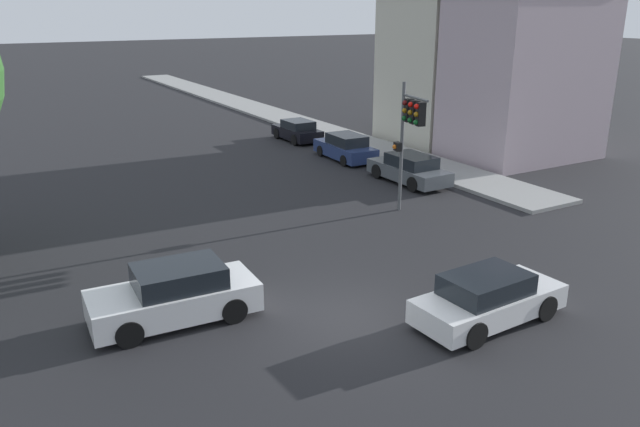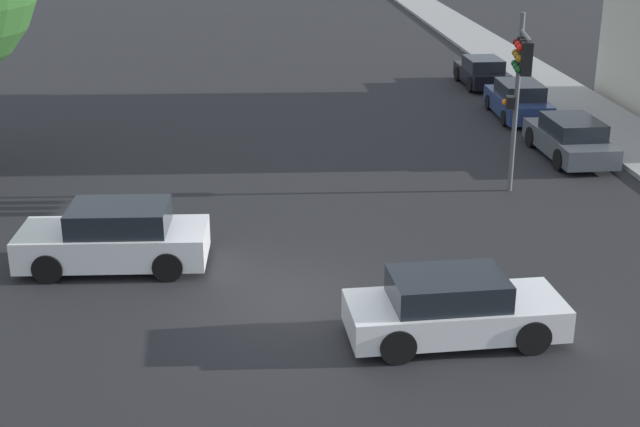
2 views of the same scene
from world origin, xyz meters
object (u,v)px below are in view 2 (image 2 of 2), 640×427
(parked_car_1, at_px, (518,101))
(crossing_car_0, at_px, (115,238))
(parked_car_2, at_px, (482,72))
(parked_car_0, at_px, (570,139))
(traffic_signal, at_px, (520,70))
(crossing_car_1, at_px, (453,309))

(parked_car_1, bearing_deg, crossing_car_0, 135.99)
(parked_car_1, height_order, parked_car_2, parked_car_1)
(crossing_car_0, height_order, parked_car_1, crossing_car_0)
(crossing_car_0, height_order, parked_car_0, crossing_car_0)
(traffic_signal, height_order, parked_car_1, traffic_signal)
(parked_car_0, bearing_deg, crossing_car_0, 118.42)
(crossing_car_1, height_order, parked_car_1, parked_car_1)
(crossing_car_1, distance_m, parked_car_2, 24.62)
(traffic_signal, xyz_separation_m, parked_car_2, (3.15, 15.28, -3.18))
(parked_car_0, distance_m, parked_car_1, 5.58)
(traffic_signal, bearing_deg, crossing_car_1, 76.67)
(crossing_car_1, bearing_deg, traffic_signal, 63.44)
(parked_car_0, bearing_deg, traffic_signal, 139.81)
(crossing_car_0, bearing_deg, parked_car_1, -133.17)
(traffic_signal, bearing_deg, crossing_car_0, 30.89)
(traffic_signal, distance_m, parked_car_0, 5.87)
(parked_car_2, bearing_deg, parked_car_1, 178.43)
(parked_car_1, distance_m, parked_car_2, 5.86)
(traffic_signal, relative_size, crossing_car_1, 1.20)
(parked_car_1, bearing_deg, parked_car_0, -177.03)
(parked_car_1, bearing_deg, parked_car_2, 1.02)
(parked_car_0, height_order, parked_car_2, parked_car_0)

